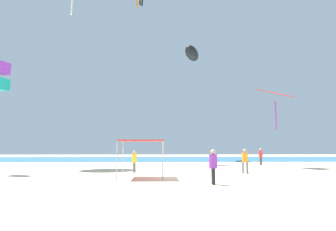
{
  "coord_description": "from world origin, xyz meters",
  "views": [
    {
      "loc": [
        -1.53,
        -20.05,
        1.94
      ],
      "look_at": [
        -0.76,
        14.3,
        5.33
      ],
      "focal_mm": 33.65,
      "sensor_mm": 36.0,
      "label": 1
    }
  ],
  "objects_px": {
    "canopy_tent": "(142,142)",
    "person_rightmost": "(213,164)",
    "person_central": "(134,160)",
    "person_far_shore": "(245,159)",
    "kite_diamond_red": "(275,95)",
    "kite_box_purple": "(0,76)",
    "kite_inflatable_black": "(192,53)",
    "person_leftmost": "(261,155)"
  },
  "relations": [
    {
      "from": "person_central",
      "to": "kite_diamond_red",
      "type": "relative_size",
      "value": 0.41
    },
    {
      "from": "person_leftmost",
      "to": "kite_inflatable_black",
      "type": "height_order",
      "value": "kite_inflatable_black"
    },
    {
      "from": "person_rightmost",
      "to": "kite_box_purple",
      "type": "bearing_deg",
      "value": 65.88
    },
    {
      "from": "canopy_tent",
      "to": "kite_diamond_red",
      "type": "distance_m",
      "value": 16.21
    },
    {
      "from": "canopy_tent",
      "to": "person_rightmost",
      "type": "xyz_separation_m",
      "value": [
        3.91,
        -3.55,
        -1.16
      ]
    },
    {
      "from": "canopy_tent",
      "to": "person_far_shore",
      "type": "bearing_deg",
      "value": 22.05
    },
    {
      "from": "kite_diamond_red",
      "to": "person_far_shore",
      "type": "bearing_deg",
      "value": -163.25
    },
    {
      "from": "person_far_shore",
      "to": "kite_inflatable_black",
      "type": "distance_m",
      "value": 27.3
    },
    {
      "from": "person_leftmost",
      "to": "person_central",
      "type": "bearing_deg",
      "value": 163.5
    },
    {
      "from": "kite_inflatable_black",
      "to": "person_far_shore",
      "type": "bearing_deg",
      "value": 18.75
    },
    {
      "from": "kite_inflatable_black",
      "to": "kite_box_purple",
      "type": "bearing_deg",
      "value": -21.61
    },
    {
      "from": "person_rightmost",
      "to": "person_central",
      "type": "bearing_deg",
      "value": 33.23
    },
    {
      "from": "canopy_tent",
      "to": "person_far_shore",
      "type": "distance_m",
      "value": 7.95
    },
    {
      "from": "person_rightmost",
      "to": "kite_diamond_red",
      "type": "bearing_deg",
      "value": -30.4
    },
    {
      "from": "person_central",
      "to": "kite_box_purple",
      "type": "relative_size",
      "value": 0.73
    },
    {
      "from": "person_central",
      "to": "person_rightmost",
      "type": "height_order",
      "value": "person_rightmost"
    },
    {
      "from": "person_leftmost",
      "to": "person_central",
      "type": "distance_m",
      "value": 15.8
    },
    {
      "from": "person_rightmost",
      "to": "kite_diamond_red",
      "type": "height_order",
      "value": "kite_diamond_red"
    },
    {
      "from": "person_rightmost",
      "to": "kite_box_purple",
      "type": "height_order",
      "value": "kite_box_purple"
    },
    {
      "from": "person_far_shore",
      "to": "kite_box_purple",
      "type": "xyz_separation_m",
      "value": [
        -18.12,
        0.58,
        6.15
      ]
    },
    {
      "from": "kite_diamond_red",
      "to": "person_rightmost",
      "type": "bearing_deg",
      "value": -159.35
    },
    {
      "from": "person_central",
      "to": "kite_inflatable_black",
      "type": "bearing_deg",
      "value": -3.04
    },
    {
      "from": "person_central",
      "to": "person_leftmost",
      "type": "bearing_deg",
      "value": -39.12
    },
    {
      "from": "canopy_tent",
      "to": "person_far_shore",
      "type": "xyz_separation_m",
      "value": [
        7.29,
        2.95,
        -1.17
      ]
    },
    {
      "from": "kite_inflatable_black",
      "to": "kite_diamond_red",
      "type": "height_order",
      "value": "kite_inflatable_black"
    },
    {
      "from": "kite_box_purple",
      "to": "kite_inflatable_black",
      "type": "xyz_separation_m",
      "value": [
        16.65,
        22.35,
        8.61
      ]
    },
    {
      "from": "kite_box_purple",
      "to": "kite_diamond_red",
      "type": "distance_m",
      "value": 23.8
    },
    {
      "from": "person_central",
      "to": "kite_box_purple",
      "type": "height_order",
      "value": "kite_box_purple"
    },
    {
      "from": "person_leftmost",
      "to": "kite_inflatable_black",
      "type": "relative_size",
      "value": 0.28
    },
    {
      "from": "person_far_shore",
      "to": "person_rightmost",
      "type": "bearing_deg",
      "value": 69.6
    },
    {
      "from": "person_rightmost",
      "to": "person_far_shore",
      "type": "height_order",
      "value": "person_rightmost"
    },
    {
      "from": "person_leftmost",
      "to": "person_rightmost",
      "type": "bearing_deg",
      "value": -168.37
    },
    {
      "from": "kite_diamond_red",
      "to": "person_leftmost",
      "type": "bearing_deg",
      "value": 57.48
    },
    {
      "from": "kite_inflatable_black",
      "to": "person_central",
      "type": "bearing_deg",
      "value": -1.77
    },
    {
      "from": "person_leftmost",
      "to": "person_central",
      "type": "xyz_separation_m",
      "value": [
        -12.61,
        -9.53,
        -0.06
      ]
    },
    {
      "from": "canopy_tent",
      "to": "person_rightmost",
      "type": "bearing_deg",
      "value": -42.23
    },
    {
      "from": "person_leftmost",
      "to": "canopy_tent",
      "type": "bearing_deg",
      "value": 175.39
    },
    {
      "from": "person_far_shore",
      "to": "person_central",
      "type": "bearing_deg",
      "value": -0.66
    },
    {
      "from": "person_central",
      "to": "person_far_shore",
      "type": "relative_size",
      "value": 0.92
    },
    {
      "from": "canopy_tent",
      "to": "kite_diamond_red",
      "type": "bearing_deg",
      "value": 38.57
    },
    {
      "from": "person_far_shore",
      "to": "kite_diamond_red",
      "type": "xyz_separation_m",
      "value": [
        4.86,
        6.74,
        5.8
      ]
    },
    {
      "from": "person_leftmost",
      "to": "kite_box_purple",
      "type": "relative_size",
      "value": 0.78
    }
  ]
}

